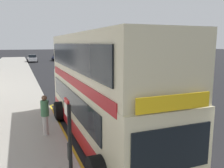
% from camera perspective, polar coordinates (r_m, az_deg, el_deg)
% --- Properties ---
extents(ground_plane, '(260.00, 260.00, 0.00)m').
position_cam_1_polar(ground_plane, '(35.80, -12.39, 3.14)').
color(ground_plane, black).
extents(pavement_near, '(6.00, 76.00, 0.14)m').
position_cam_1_polar(pavement_near, '(35.38, -23.65, 2.58)').
color(pavement_near, '#A39E93').
rests_on(pavement_near, ground).
extents(double_decker_bus, '(3.16, 10.28, 4.40)m').
position_cam_1_polar(double_decker_bus, '(10.04, -2.81, -1.42)').
color(double_decker_bus, beige).
rests_on(double_decker_bus, ground).
extents(bus_bay_markings, '(3.06, 12.52, 0.01)m').
position_cam_1_polar(bus_bay_markings, '(10.56, -2.64, -12.51)').
color(bus_bay_markings, yellow).
rests_on(bus_bay_markings, ground).
extents(bus_stop_sign, '(0.09, 0.51, 2.58)m').
position_cam_1_polar(bus_stop_sign, '(5.82, -10.25, -14.09)').
color(bus_stop_sign, black).
rests_on(bus_stop_sign, pavement_near).
extents(parked_car_white_far, '(2.09, 4.20, 1.62)m').
position_cam_1_polar(parked_car_white_far, '(54.04, -18.75, 5.88)').
color(parked_car_white_far, silver).
rests_on(parked_car_white_far, ground).
extents(parked_car_navy_distant, '(2.09, 4.20, 1.62)m').
position_cam_1_polar(parked_car_navy_distant, '(56.73, -13.19, 6.30)').
color(parked_car_navy_distant, navy).
rests_on(parked_car_navy_distant, ground).
extents(pedestrian_waiting_near_sign, '(0.34, 0.34, 1.73)m').
position_cam_1_polar(pedestrian_waiting_near_sign, '(10.46, -15.92, -6.88)').
color(pedestrian_waiting_near_sign, '#B7B2AD').
rests_on(pedestrian_waiting_near_sign, pavement_near).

